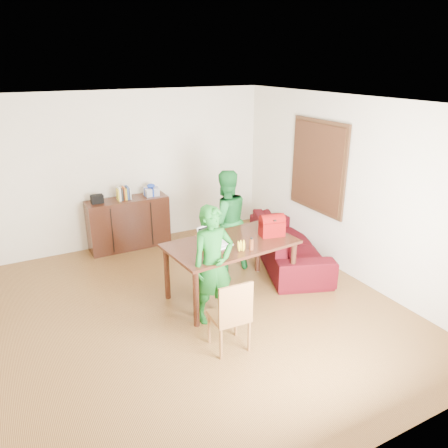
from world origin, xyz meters
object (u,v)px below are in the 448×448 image
chair (229,328)px  table (231,249)px  laptop (217,243)px  red_bag (272,227)px  person_far (225,221)px  person_near (213,265)px  sofa (288,243)px  bottle (251,244)px

chair → table: bearing=63.3°
table → laptop: bearing=-176.7°
laptop → red_bag: laptop is taller
red_bag → table: bearing=-173.3°
person_far → table: bearing=71.5°
person_near → sofa: 2.16m
table → chair: size_ratio=2.01×
person_near → person_far: 1.49m
sofa → person_far: bearing=96.6°
person_far → person_near: bearing=60.4°
chair → sofa: 2.56m
laptop → table: bearing=-6.2°
table → person_far: bearing=62.1°
person_far → sofa: 1.18m
person_far → red_bag: (0.29, -0.86, 0.13)m
person_near → bottle: (0.61, 0.08, 0.13)m
chair → bottle: size_ratio=5.24×
person_near → person_far: bearing=54.7°
red_bag → person_far: bearing=120.1°
person_near → person_far: (0.83, 1.23, 0.04)m
table → chair: 1.30m
person_far → bottle: (-0.23, -1.15, 0.09)m
laptop → sofa: size_ratio=0.19×
table → sofa: bearing=16.5°
laptop → red_bag: size_ratio=1.24×
laptop → red_bag: 0.86m
laptop → sofa: bearing=5.3°
chair → person_far: bearing=66.0°
table → bottle: bottle is taller
person_near → bottle: size_ratio=8.91×
sofa → laptop: bearing=130.4°
bottle → table: bearing=108.9°
person_far → laptop: 1.02m
table → red_bag: bearing=-9.8°
person_far → red_bag: bearing=112.9°
person_far → bottle: bearing=83.4°
person_near → sofa: (1.88, 0.97, -0.44)m
bottle → person_far: bearing=78.9°
laptop → red_bag: (0.86, -0.02, 0.08)m
person_far → sofa: size_ratio=0.72×
red_bag → sofa: size_ratio=0.15×
sofa → person_near: bearing=138.0°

